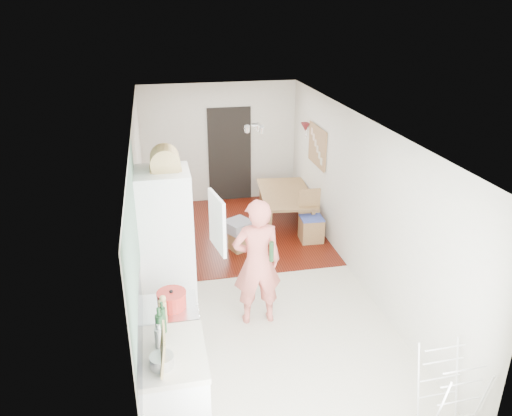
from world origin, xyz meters
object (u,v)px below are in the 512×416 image
object	(u,v)px
person	(257,252)
dining_table	(287,209)
dining_chair	(312,217)
drying_rack	(448,393)
stool	(240,240)

from	to	relation	value
person	dining_table	bearing A→B (deg)	-111.07
person	dining_table	distance (m)	3.41
dining_chair	drying_rack	size ratio (longest dim) A/B	1.05
person	dining_chair	size ratio (longest dim) A/B	2.24
dining_table	drying_rack	size ratio (longest dim) A/B	1.64
dining_chair	stool	bearing A→B (deg)	-173.01
dining_chair	person	bearing A→B (deg)	-121.33
person	dining_table	xyz separation A→B (m)	(1.24, 3.08, -0.78)
dining_table	person	bearing A→B (deg)	164.24
drying_rack	person	bearing A→B (deg)	122.49
dining_table	dining_chair	xyz separation A→B (m)	(0.20, -0.93, 0.21)
dining_table	stool	distance (m)	1.52
person	dining_table	world-z (taller)	person
dining_table	drying_rack	distance (m)	5.28
person	drying_rack	world-z (taller)	person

